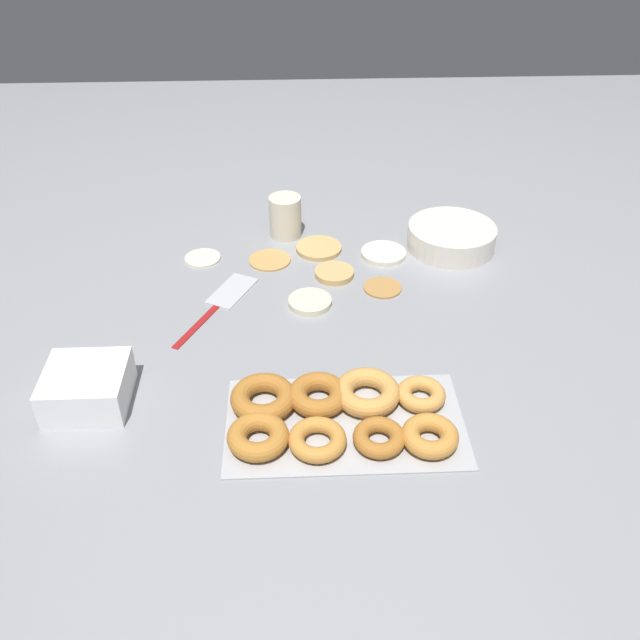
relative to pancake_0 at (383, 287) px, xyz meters
name	(u,v)px	position (x,y,z in m)	size (l,w,h in m)	color
ground_plane	(303,305)	(-0.17, -0.05, 0.00)	(3.00, 3.00, 0.00)	gray
pancake_0	(383,287)	(0.00, 0.00, 0.00)	(0.08, 0.08, 0.01)	#B27F42
pancake_1	(334,273)	(-0.10, 0.05, 0.00)	(0.08, 0.08, 0.01)	tan
pancake_2	(383,254)	(0.02, 0.13, 0.00)	(0.10, 0.10, 0.01)	silver
pancake_3	(270,259)	(-0.24, 0.12, 0.00)	(0.09, 0.09, 0.01)	tan
pancake_4	(310,301)	(-0.15, -0.05, 0.00)	(0.09, 0.09, 0.01)	beige
pancake_5	(319,248)	(-0.13, 0.17, 0.00)	(0.10, 0.10, 0.01)	tan
pancake_6	(203,257)	(-0.39, 0.14, 0.00)	(0.08, 0.08, 0.01)	beige
donut_tray	(336,414)	(-0.12, -0.39, 0.01)	(0.39, 0.22, 0.04)	#ADAFB5
batter_bowl	(451,237)	(0.18, 0.16, 0.02)	(0.20, 0.20, 0.05)	silver
container_stack	(87,387)	(-0.54, -0.32, 0.03)	(0.14, 0.13, 0.07)	white
paper_cup	(285,217)	(-0.20, 0.24, 0.04)	(0.07, 0.07, 0.10)	beige
spatula	(225,298)	(-0.33, -0.02, 0.00)	(0.16, 0.26, 0.01)	maroon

